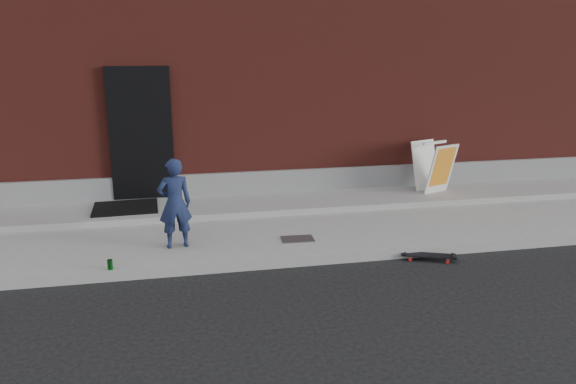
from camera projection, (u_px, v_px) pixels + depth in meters
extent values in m
plane|color=black|center=(335.00, 264.00, 7.59)|extent=(80.00, 80.00, 0.00)
cube|color=gray|center=(309.00, 225.00, 8.99)|extent=(20.00, 3.00, 0.15)
cube|color=gray|center=(297.00, 202.00, 9.81)|extent=(20.00, 1.20, 0.10)
cube|color=maroon|center=(257.00, 59.00, 13.57)|extent=(20.00, 8.00, 5.00)
cube|color=gray|center=(291.00, 180.00, 10.28)|extent=(20.00, 0.10, 0.40)
cube|color=black|center=(141.00, 134.00, 9.53)|extent=(1.05, 0.12, 2.25)
imported|color=#182244|center=(175.00, 203.00, 7.65)|extent=(0.50, 0.37, 1.26)
cylinder|color=red|center=(447.00, 258.00, 7.75)|extent=(0.06, 0.05, 0.05)
cylinder|color=red|center=(448.00, 262.00, 7.60)|extent=(0.06, 0.05, 0.05)
cylinder|color=red|center=(410.00, 255.00, 7.84)|extent=(0.06, 0.05, 0.05)
cylinder|color=red|center=(410.00, 259.00, 7.69)|extent=(0.06, 0.05, 0.05)
cube|color=#AEAFB3|center=(447.00, 257.00, 7.67)|extent=(0.10, 0.16, 0.02)
cube|color=#AEAFB3|center=(410.00, 255.00, 7.76)|extent=(0.10, 0.16, 0.02)
cube|color=black|center=(429.00, 255.00, 7.71)|extent=(0.73, 0.44, 0.01)
cube|color=silver|center=(441.00, 169.00, 10.06)|extent=(0.61, 0.43, 0.90)
cube|color=silver|center=(425.00, 165.00, 10.40)|extent=(0.61, 0.43, 0.90)
cube|color=yellow|center=(442.00, 172.00, 10.06)|extent=(0.50, 0.34, 0.72)
cube|color=silver|center=(435.00, 143.00, 10.11)|extent=(0.53, 0.24, 0.05)
cylinder|color=#16711E|center=(110.00, 265.00, 7.02)|extent=(0.09, 0.09, 0.13)
cube|color=black|center=(125.00, 208.00, 9.25)|extent=(1.07, 0.88, 0.03)
cube|color=#504F54|center=(298.00, 239.00, 8.10)|extent=(0.48, 0.32, 0.01)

